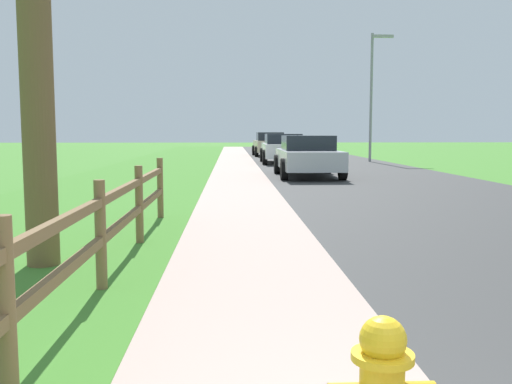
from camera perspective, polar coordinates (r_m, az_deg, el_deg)
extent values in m
plane|color=#41802C|center=(26.31, 0.21, 2.61)|extent=(120.00, 120.00, 0.00)
cube|color=#393939|center=(28.67, 7.03, 2.85)|extent=(7.00, 66.00, 0.01)
cube|color=#B79C90|center=(28.33, -6.07, 2.82)|extent=(6.00, 66.00, 0.01)
cube|color=#41802C|center=(28.46, -9.09, 2.80)|extent=(5.00, 66.00, 0.00)
cylinder|color=yellow|center=(2.71, 12.54, -15.75)|extent=(0.28, 0.28, 0.03)
sphere|color=yellow|center=(2.68, 12.58, -14.20)|extent=(0.21, 0.21, 0.21)
cube|color=gold|center=(2.66, 12.61, -12.80)|extent=(0.04, 0.04, 0.04)
cylinder|color=brown|center=(3.62, -23.73, -10.76)|extent=(0.11, 0.11, 1.10)
cylinder|color=brown|center=(5.84, -15.27, -4.18)|extent=(0.11, 0.11, 1.10)
cylinder|color=brown|center=(8.16, -11.60, -1.24)|extent=(0.11, 0.11, 1.10)
cylinder|color=brown|center=(10.50, -9.56, 0.39)|extent=(0.11, 0.11, 1.10)
cube|color=brown|center=(5.85, -15.26, -4.71)|extent=(0.07, 9.53, 0.09)
cube|color=brown|center=(5.80, -15.36, -0.98)|extent=(0.07, 9.53, 0.09)
cylinder|color=brown|center=(7.10, -21.16, 12.58)|extent=(0.37, 0.37, 4.84)
cube|color=#B7BABF|center=(20.12, 5.19, 3.30)|extent=(1.94, 4.86, 0.63)
cube|color=#1E232B|center=(20.11, 5.20, 4.93)|extent=(1.70, 2.07, 0.51)
cylinder|color=black|center=(18.80, 8.67, 2.27)|extent=(0.22, 0.72, 0.72)
cylinder|color=black|center=(18.54, 2.84, 2.28)|extent=(0.22, 0.72, 0.72)
cylinder|color=black|center=(21.76, 7.18, 2.79)|extent=(0.22, 0.72, 0.72)
cylinder|color=black|center=(21.53, 2.14, 2.80)|extent=(0.22, 0.72, 0.72)
cube|color=white|center=(28.91, 2.65, 4.19)|extent=(1.99, 4.87, 0.68)
cube|color=#1E232B|center=(28.66, 2.70, 5.34)|extent=(1.73, 2.67, 0.48)
cylinder|color=black|center=(27.52, 4.89, 3.49)|extent=(0.23, 0.73, 0.72)
cylinder|color=black|center=(27.36, 0.88, 3.50)|extent=(0.23, 0.73, 0.72)
cylinder|color=black|center=(30.50, 4.24, 3.74)|extent=(0.23, 0.73, 0.72)
cylinder|color=black|center=(30.36, 0.62, 3.74)|extent=(0.23, 0.73, 0.72)
cube|color=#C6B793|center=(37.56, 1.35, 4.61)|extent=(1.99, 4.34, 0.73)
cube|color=#1E232B|center=(37.29, 1.38, 5.57)|extent=(1.70, 1.87, 0.54)
cylinder|color=black|center=(36.35, 3.02, 4.07)|extent=(0.24, 0.68, 0.67)
cylinder|color=black|center=(36.17, 0.06, 4.07)|extent=(0.24, 0.68, 0.67)
cylinder|color=black|center=(38.99, 2.54, 4.20)|extent=(0.24, 0.68, 0.67)
cylinder|color=black|center=(38.82, -0.22, 4.20)|extent=(0.24, 0.68, 0.67)
cylinder|color=gray|center=(30.83, 11.43, 9.18)|extent=(0.14, 0.14, 6.66)
cube|color=#999999|center=(31.31, 12.57, 14.96)|extent=(1.10, 0.20, 0.14)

